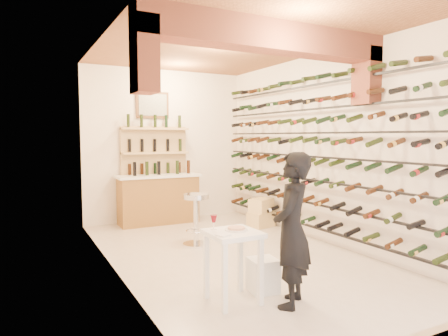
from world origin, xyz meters
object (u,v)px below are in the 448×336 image
chrome_barstool (196,216)px  crate_lower (261,219)px  wine_rack (314,151)px  back_counter (159,198)px  tasting_table (233,244)px  person (292,229)px  white_stool (263,275)px

chrome_barstool → crate_lower: chrome_barstool is taller
chrome_barstool → wine_rack: bearing=-22.2°
back_counter → chrome_barstool: 1.91m
tasting_table → crate_lower: size_ratio=1.93×
back_counter → crate_lower: back_counter is taller
person → white_stool: bearing=-125.6°
chrome_barstool → crate_lower: 1.84m
tasting_table → chrome_barstool: tasting_table is taller
white_stool → crate_lower: bearing=57.6°
back_counter → tasting_table: bearing=-97.4°
wine_rack → chrome_barstool: 2.23m
wine_rack → tasting_table: size_ratio=6.05×
wine_rack → white_stool: bearing=-143.4°
wine_rack → back_counter: 3.38m
tasting_table → chrome_barstool: bearing=76.1°
tasting_table → crate_lower: bearing=52.1°
wine_rack → crate_lower: (-0.13, 1.39, -1.40)m
white_stool → person: bearing=-82.1°
back_counter → person: size_ratio=1.04×
back_counter → person: bearing=-90.4°
white_stool → crate_lower: (1.79, 2.82, -0.05)m
person → chrome_barstool: person is taller
chrome_barstool → tasting_table: bearing=-103.7°
white_stool → chrome_barstool: chrome_barstool is taller
wine_rack → crate_lower: size_ratio=11.69×
tasting_table → back_counter: bearing=82.4°
tasting_table → person: bearing=-35.9°
back_counter → tasting_table: size_ratio=1.80×
back_counter → white_stool: size_ratio=4.40×
wine_rack → person: (-1.86, -1.88, -0.73)m
wine_rack → crate_lower: wine_rack is taller
wine_rack → person: 2.74m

